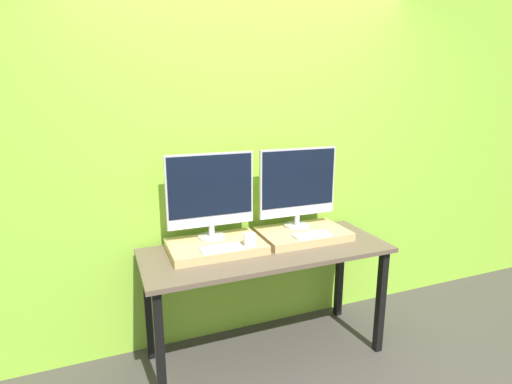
{
  "coord_description": "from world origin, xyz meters",
  "views": [
    {
      "loc": [
        -0.97,
        -1.95,
        1.78
      ],
      "look_at": [
        0.0,
        0.51,
        1.13
      ],
      "focal_mm": 28.0,
      "sensor_mm": 36.0,
      "label": 1
    }
  ],
  "objects_px": {
    "monitor_left": "(211,193)",
    "keyboard_left": "(222,248)",
    "monitor_right": "(298,185)",
    "mug": "(250,239)",
    "keyboard_right": "(312,235)"
  },
  "relations": [
    {
      "from": "monitor_right",
      "to": "keyboard_right",
      "type": "relative_size",
      "value": 2.21
    },
    {
      "from": "keyboard_left",
      "to": "monitor_right",
      "type": "relative_size",
      "value": 0.45
    },
    {
      "from": "monitor_right",
      "to": "monitor_left",
      "type": "bearing_deg",
      "value": 180.0
    },
    {
      "from": "monitor_left",
      "to": "mug",
      "type": "xyz_separation_m",
      "value": [
        0.19,
        -0.22,
        -0.27
      ]
    },
    {
      "from": "monitor_left",
      "to": "monitor_right",
      "type": "height_order",
      "value": "same"
    },
    {
      "from": "mug",
      "to": "monitor_right",
      "type": "bearing_deg",
      "value": 26.48
    },
    {
      "from": "monitor_left",
      "to": "keyboard_left",
      "type": "xyz_separation_m",
      "value": [
        0.0,
        -0.22,
        -0.3
      ]
    },
    {
      "from": "monitor_left",
      "to": "keyboard_left",
      "type": "height_order",
      "value": "monitor_left"
    },
    {
      "from": "mug",
      "to": "keyboard_right",
      "type": "distance_m",
      "value": 0.45
    },
    {
      "from": "monitor_left",
      "to": "mug",
      "type": "height_order",
      "value": "monitor_left"
    },
    {
      "from": "keyboard_left",
      "to": "monitor_right",
      "type": "height_order",
      "value": "monitor_right"
    },
    {
      "from": "monitor_left",
      "to": "monitor_right",
      "type": "xyz_separation_m",
      "value": [
        0.64,
        0.0,
        0.0
      ]
    },
    {
      "from": "keyboard_left",
      "to": "monitor_left",
      "type": "bearing_deg",
      "value": 90.0
    },
    {
      "from": "monitor_left",
      "to": "mug",
      "type": "distance_m",
      "value": 0.4
    },
    {
      "from": "mug",
      "to": "keyboard_right",
      "type": "height_order",
      "value": "mug"
    }
  ]
}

